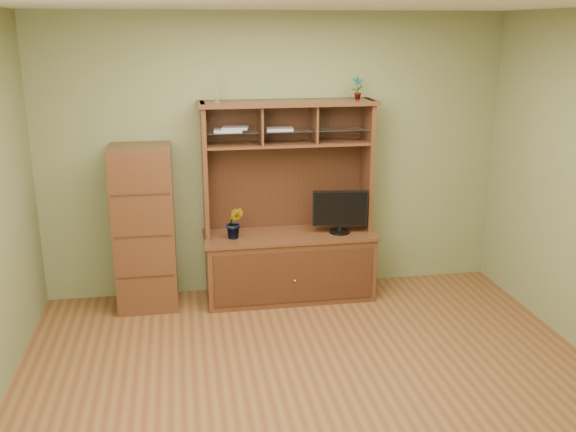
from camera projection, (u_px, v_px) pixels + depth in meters
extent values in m
cube|color=brown|center=(317.00, 390.00, 4.71)|extent=(4.50, 4.00, 0.02)
cube|color=white|center=(323.00, 0.00, 3.94)|extent=(4.50, 4.00, 0.02)
cube|color=olive|center=(275.00, 156.00, 6.22)|extent=(4.50, 0.02, 2.70)
cube|color=olive|center=(435.00, 358.00, 2.42)|extent=(4.50, 0.02, 2.70)
cube|color=#422413|center=(289.00, 267.00, 6.24)|extent=(1.60, 0.55, 0.62)
cube|color=black|center=(295.00, 277.00, 5.98)|extent=(1.50, 0.01, 0.50)
sphere|color=silver|center=(295.00, 281.00, 5.97)|extent=(0.02, 0.02, 0.02)
cube|color=#422413|center=(289.00, 235.00, 6.15)|extent=(1.64, 0.59, 0.03)
cube|color=#422413|center=(205.00, 170.00, 5.94)|extent=(0.04, 0.35, 1.25)
cube|color=#422413|center=(367.00, 165.00, 6.19)|extent=(0.04, 0.35, 1.25)
cube|color=black|center=(285.00, 164.00, 6.22)|extent=(1.52, 0.02, 1.25)
cube|color=#422413|center=(288.00, 103.00, 5.89)|extent=(1.66, 0.40, 0.04)
cube|color=#422413|center=(288.00, 144.00, 6.00)|extent=(1.52, 0.32, 0.02)
cube|color=#422413|center=(261.00, 125.00, 5.90)|extent=(0.02, 0.31, 0.35)
cube|color=#422413|center=(314.00, 123.00, 5.99)|extent=(0.02, 0.31, 0.35)
cube|color=silver|center=(288.00, 130.00, 5.95)|extent=(1.50, 0.27, 0.01)
cylinder|color=black|center=(340.00, 232.00, 6.16)|extent=(0.20, 0.20, 0.02)
cylinder|color=black|center=(340.00, 228.00, 6.15)|extent=(0.04, 0.04, 0.06)
cube|color=black|center=(340.00, 208.00, 6.10)|extent=(0.52, 0.11, 0.34)
imported|color=#23551D|center=(235.00, 223.00, 5.96)|extent=(0.20, 0.17, 0.31)
imported|color=#356724|center=(357.00, 88.00, 5.96)|extent=(0.11, 0.08, 0.21)
cylinder|color=silver|center=(217.00, 97.00, 5.77)|extent=(0.05, 0.05, 0.09)
cylinder|color=#99874C|center=(216.00, 83.00, 5.73)|extent=(0.03, 0.03, 0.16)
cube|color=#ACACB0|center=(228.00, 130.00, 5.87)|extent=(0.26, 0.20, 0.02)
cube|color=#ACACB0|center=(235.00, 128.00, 5.87)|extent=(0.26, 0.22, 0.02)
cube|color=#ACACB0|center=(280.00, 129.00, 5.95)|extent=(0.26, 0.22, 0.02)
cube|color=#422413|center=(144.00, 228.00, 5.92)|extent=(0.55, 0.49, 1.53)
cube|color=black|center=(146.00, 277.00, 5.79)|extent=(0.51, 0.01, 0.02)
cube|color=black|center=(143.00, 236.00, 5.68)|extent=(0.51, 0.01, 0.01)
cube|color=black|center=(140.00, 195.00, 5.57)|extent=(0.51, 0.01, 0.02)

